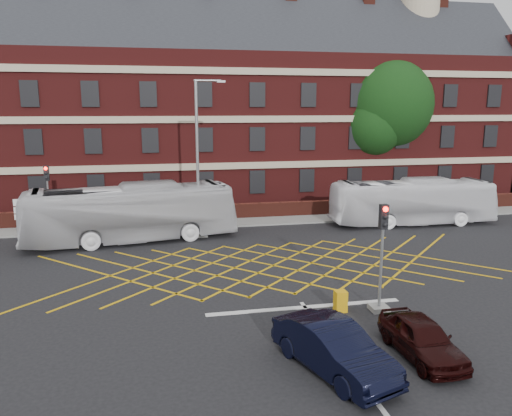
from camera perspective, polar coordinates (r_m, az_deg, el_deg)
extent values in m
plane|color=black|center=(23.64, 3.13, -8.05)|extent=(120.00, 120.00, 0.00)
cube|color=#541615|center=(43.96, -4.03, 8.97)|extent=(50.00, 12.00, 12.00)
cube|color=black|center=(44.12, -4.15, 16.77)|extent=(51.00, 10.61, 10.61)
cube|color=#B7A88C|center=(37.91, -2.85, 10.10)|extent=(50.00, 0.18, 0.50)
cube|color=black|center=(38.00, -2.84, 7.84)|extent=(1.20, 0.14, 1.80)
cylinder|color=#B7A88C|center=(50.07, 17.96, 19.09)|extent=(3.60, 3.60, 6.00)
cube|color=#531E16|center=(35.78, -2.05, -0.39)|extent=(56.00, 0.50, 1.10)
cube|color=slate|center=(34.92, -1.78, -1.50)|extent=(60.00, 3.00, 0.12)
cube|color=#CC990C|center=(25.47, 2.00, -6.57)|extent=(8.22, 8.22, 0.02)
cube|color=silver|center=(20.49, 5.61, -11.21)|extent=(8.00, 0.30, 0.02)
cube|color=silver|center=(15.08, 13.28, -20.37)|extent=(0.15, 14.00, 0.02)
imported|color=silver|center=(30.52, -14.10, -0.55)|extent=(12.66, 4.74, 3.44)
imported|color=white|center=(35.62, 17.44, 0.69)|extent=(11.29, 3.08, 3.12)
imported|color=black|center=(15.80, 8.87, -15.53)|extent=(3.03, 4.83, 1.50)
imported|color=black|center=(17.33, 18.41, -13.89)|extent=(1.60, 3.80, 1.28)
cylinder|color=black|center=(43.88, 14.32, 5.09)|extent=(0.90, 0.90, 6.59)
sphere|color=black|center=(43.64, 14.64, 11.41)|extent=(7.67, 7.67, 7.67)
sphere|color=black|center=(42.31, 13.14, 9.13)|extent=(4.99, 4.99, 4.99)
sphere|color=black|center=(45.04, 15.85, 9.63)|extent=(4.60, 4.60, 4.60)
cube|color=slate|center=(20.65, 13.86, -11.05)|extent=(0.70, 0.70, 0.20)
cylinder|color=gray|center=(20.09, 14.09, -6.69)|extent=(0.12, 0.12, 3.50)
cube|color=black|center=(19.56, 14.38, -0.97)|extent=(0.30, 0.25, 0.95)
sphere|color=#FF0C05|center=(19.37, 14.60, -0.13)|extent=(0.20, 0.20, 0.20)
cube|color=slate|center=(34.77, -22.36, -2.37)|extent=(0.70, 0.70, 0.20)
cylinder|color=gray|center=(34.44, -22.56, 0.30)|extent=(0.12, 0.12, 3.50)
cube|color=black|center=(34.13, -22.83, 3.68)|extent=(0.30, 0.25, 0.95)
sphere|color=#FF0C05|center=(33.96, -22.91, 4.18)|extent=(0.20, 0.20, 0.20)
cube|color=slate|center=(31.37, -6.51, -2.99)|extent=(1.00, 1.00, 0.20)
cylinder|color=gray|center=(30.56, -6.70, 5.42)|extent=(0.18, 0.18, 9.43)
cylinder|color=gray|center=(30.50, -5.56, 14.30)|extent=(1.60, 0.12, 0.12)
cube|color=gray|center=(30.59, -4.02, 14.22)|extent=(0.50, 0.20, 0.12)
cylinder|color=gray|center=(35.50, -25.02, -0.66)|extent=(0.10, 0.10, 2.20)
cube|color=silver|center=(35.28, -25.15, 0.59)|extent=(1.10, 0.06, 0.45)
cube|color=silver|center=(35.37, -25.09, -0.21)|extent=(1.10, 0.06, 0.40)
cube|color=silver|center=(35.45, -25.02, -0.92)|extent=(1.10, 0.06, 0.35)
cube|color=#DA9D0C|center=(20.17, 9.63, -10.46)|extent=(0.45, 0.43, 0.84)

